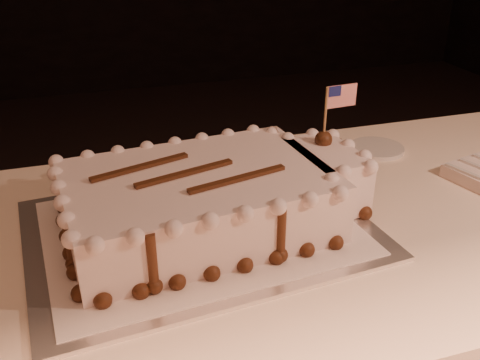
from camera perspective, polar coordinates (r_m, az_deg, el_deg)
name	(u,v)px	position (r m, az deg, el deg)	size (l,w,h in m)	color
cake_board	(199,229)	(1.01, -4.36, -5.25)	(0.62, 0.47, 0.01)	white
doily	(199,227)	(1.01, -4.37, -5.01)	(0.55, 0.42, 0.00)	white
sheet_cake	(215,197)	(0.99, -2.68, -1.83)	(0.60, 0.37, 0.23)	white
side_plate	(377,148)	(1.38, 14.37, 3.29)	(0.13, 0.13, 0.01)	silver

